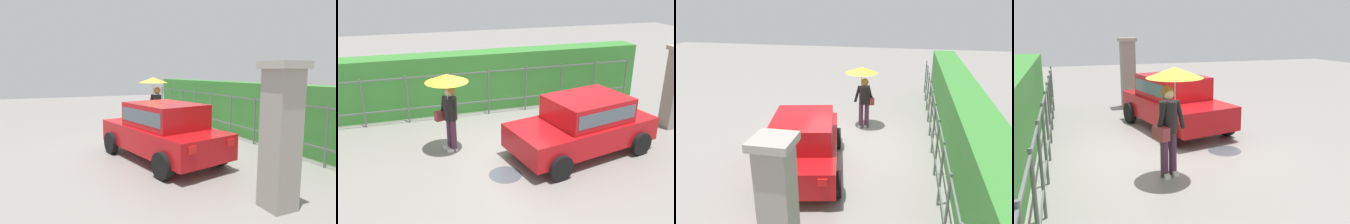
{
  "view_description": "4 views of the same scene",
  "coord_description": "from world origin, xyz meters",
  "views": [
    {
      "loc": [
        8.28,
        -3.61,
        2.24
      ],
      "look_at": [
        0.16,
        -0.06,
        1.05
      ],
      "focal_mm": 31.19,
      "sensor_mm": 36.0,
      "label": 1
    },
    {
      "loc": [
        -2.82,
        -8.23,
        4.36
      ],
      "look_at": [
        -0.34,
        -0.09,
        1.04
      ],
      "focal_mm": 38.75,
      "sensor_mm": 36.0,
      "label": 2
    },
    {
      "loc": [
        8.57,
        1.66,
        4.24
      ],
      "look_at": [
        -0.15,
        -0.09,
        1.06
      ],
      "focal_mm": 34.74,
      "sensor_mm": 36.0,
      "label": 3
    },
    {
      "loc": [
        -7.91,
        2.07,
        2.75
      ],
      "look_at": [
        -0.26,
        -0.45,
        0.87
      ],
      "focal_mm": 38.64,
      "sensor_mm": 36.0,
      "label": 4
    }
  ],
  "objects": [
    {
      "name": "car",
      "position": [
        1.48,
        -0.79,
        0.8
      ],
      "size": [
        3.97,
        2.47,
        1.48
      ],
      "rotation": [
        0.0,
        0.0,
        3.35
      ],
      "color": "#B71116",
      "rests_on": "ground"
    },
    {
      "name": "puddle_near",
      "position": [
        -0.73,
        -1.32,
        0.0
      ],
      "size": [
        0.76,
        0.76,
        0.0
      ],
      "primitive_type": "cylinder",
      "color": "#4C545B",
      "rests_on": "ground"
    },
    {
      "name": "hedge_row",
      "position": [
        -0.77,
        3.21,
        0.95
      ],
      "size": [
        12.35,
        0.9,
        1.9
      ],
      "primitive_type": "cube",
      "color": "#387F33",
      "rests_on": "ground"
    },
    {
      "name": "fence_section",
      "position": [
        -0.77,
        2.47,
        0.83
      ],
      "size": [
        11.4,
        0.05,
        1.5
      ],
      "color": "#59605B",
      "rests_on": "ground"
    },
    {
      "name": "ground_plane",
      "position": [
        0.0,
        0.0,
        0.0
      ],
      "size": [
        40.0,
        40.0,
        0.0
      ],
      "primitive_type": "plane",
      "color": "gray"
    },
    {
      "name": "pedestrian",
      "position": [
        -1.73,
        0.23,
        1.56
      ],
      "size": [
        1.05,
        1.05,
        2.07
      ],
      "rotation": [
        0.0,
        0.0,
        -2.76
      ],
      "color": "#47283D",
      "rests_on": "ground"
    }
  ]
}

